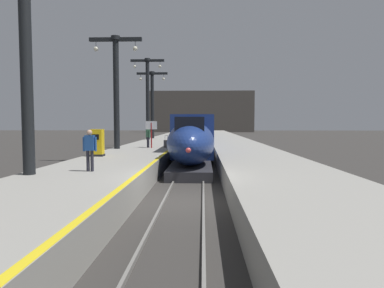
{
  "coord_description": "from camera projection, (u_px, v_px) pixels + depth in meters",
  "views": [
    {
      "loc": [
        0.73,
        -12.48,
        3.0
      ],
      "look_at": [
        0.09,
        6.91,
        1.8
      ],
      "focal_mm": 31.33,
      "sensor_mm": 36.0,
      "label": 1
    }
  ],
  "objects": [
    {
      "name": "rail_main_right",
      "position": [
        203.0,
        148.0,
        40.06
      ],
      "size": [
        0.08,
        110.0,
        0.12
      ],
      "primitive_type": "cube",
      "color": "slate",
      "rests_on": "ground"
    },
    {
      "name": "highspeed_train_main",
      "position": [
        198.0,
        131.0,
        44.1
      ],
      "size": [
        2.92,
        56.81,
        3.6
      ],
      "color": "navy",
      "rests_on": "ground"
    },
    {
      "name": "station_column_mid",
      "position": [
        116.0,
        81.0,
        25.45
      ],
      "size": [
        4.0,
        0.68,
        8.53
      ],
      "color": "black",
      "rests_on": "platform_left"
    },
    {
      "name": "station_column_far",
      "position": [
        148.0,
        91.0,
        39.89
      ],
      "size": [
        4.0,
        0.68,
        9.64
      ],
      "color": "black",
      "rests_on": "platform_left"
    },
    {
      "name": "platform_right",
      "position": [
        233.0,
        146.0,
        37.18
      ],
      "size": [
        4.8,
        110.0,
        1.05
      ],
      "primitive_type": "cube",
      "color": "gray",
      "rests_on": "ground"
    },
    {
      "name": "station_column_near",
      "position": [
        26.0,
        25.0,
        12.43
      ],
      "size": [
        4.0,
        0.68,
        9.11
      ],
      "color": "black",
      "rests_on": "platform_left"
    },
    {
      "name": "rail_main_left",
      "position": [
        191.0,
        148.0,
        40.11
      ],
      "size": [
        0.08,
        110.0,
        0.12
      ],
      "primitive_type": "cube",
      "color": "slate",
      "rests_on": "ground"
    },
    {
      "name": "rolling_suitcase",
      "position": [
        166.0,
        144.0,
        26.89
      ],
      "size": [
        0.4,
        0.22,
        0.98
      ],
      "color": "#4C4C51",
      "rests_on": "platform_left"
    },
    {
      "name": "passenger_near_edge",
      "position": [
        148.0,
        135.0,
        26.99
      ],
      "size": [
        0.39,
        0.49,
        1.69
      ],
      "color": "#23232D",
      "rests_on": "platform_left"
    },
    {
      "name": "station_column_distant",
      "position": [
        152.0,
        98.0,
        43.51
      ],
      "size": [
        4.0,
        0.68,
        8.65
      ],
      "color": "black",
      "rests_on": "platform_left"
    },
    {
      "name": "terminus_back_wall",
      "position": [
        201.0,
        112.0,
        113.97
      ],
      "size": [
        36.0,
        2.0,
        14.0
      ],
      "primitive_type": "cube",
      "color": "#4C4742",
      "rests_on": "ground"
    },
    {
      "name": "ground_plane",
      "position": [
        184.0,
        203.0,
        12.66
      ],
      "size": [
        260.0,
        260.0,
        0.0
      ],
      "primitive_type": "plane",
      "color": "#33302D"
    },
    {
      "name": "platform_left_safety_stripe",
      "position": [
        181.0,
        141.0,
        37.34
      ],
      "size": [
        0.2,
        107.8,
        0.01
      ],
      "primitive_type": "cube",
      "color": "yellow",
      "rests_on": "platform_left"
    },
    {
      "name": "passenger_mid_platform",
      "position": [
        90.0,
        147.0,
        13.55
      ],
      "size": [
        0.57,
        0.22,
        1.69
      ],
      "color": "#23232D",
      "rests_on": "platform_left"
    },
    {
      "name": "departure_info_board",
      "position": [
        151.0,
        129.0,
        26.47
      ],
      "size": [
        0.9,
        0.1,
        2.12
      ],
      "color": "maroon",
      "rests_on": "platform_left"
    },
    {
      "name": "ticket_machine_yellow",
      "position": [
        97.0,
        144.0,
        19.84
      ],
      "size": [
        0.76,
        0.62,
        1.6
      ],
      "color": "yellow",
      "rests_on": "platform_left"
    },
    {
      "name": "platform_left",
      "position": [
        160.0,
        145.0,
        37.45
      ],
      "size": [
        4.8,
        110.0,
        1.05
      ],
      "primitive_type": "cube",
      "color": "gray",
      "rests_on": "ground"
    }
  ]
}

